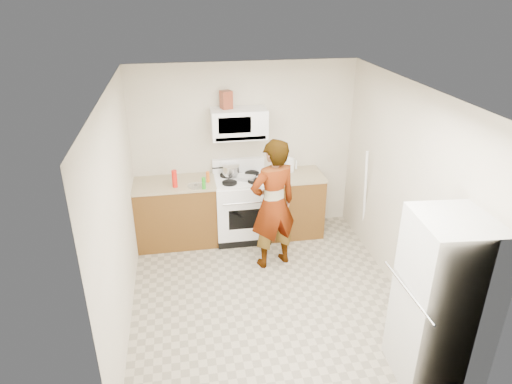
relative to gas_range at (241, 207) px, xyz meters
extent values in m
plane|color=gray|center=(0.10, -1.48, -0.49)|extent=(3.60, 3.60, 0.00)
cube|color=beige|center=(0.10, 0.31, 0.76)|extent=(3.20, 0.02, 2.50)
cube|color=beige|center=(1.69, -1.48, 0.76)|extent=(0.02, 3.60, 2.50)
cube|color=brown|center=(-0.94, 0.01, -0.04)|extent=(1.12, 0.62, 0.90)
cube|color=tan|center=(-0.94, 0.01, 0.43)|extent=(1.14, 0.64, 0.03)
cube|color=brown|center=(0.78, 0.01, -0.04)|extent=(0.80, 0.62, 0.90)
cube|color=tan|center=(0.78, 0.01, 0.43)|extent=(0.82, 0.64, 0.03)
cube|color=white|center=(0.00, -0.01, -0.04)|extent=(0.76, 0.65, 0.90)
cube|color=white|center=(0.00, -0.01, 0.43)|extent=(0.76, 0.62, 0.03)
cube|color=white|center=(0.00, 0.28, 0.54)|extent=(0.76, 0.08, 0.20)
cube|color=white|center=(0.00, 0.13, 1.21)|extent=(0.76, 0.38, 0.40)
imported|color=tan|center=(0.30, -0.79, 0.39)|extent=(0.74, 0.59, 1.76)
cube|color=silver|center=(1.42, -2.92, 0.36)|extent=(0.75, 0.75, 1.70)
cylinder|color=white|center=(0.73, 0.14, 0.55)|extent=(0.21, 0.21, 0.19)
cube|color=maroon|center=(-0.16, 0.18, 1.53)|extent=(0.18, 0.18, 0.24)
cylinder|color=silver|center=(-0.13, 0.12, 0.53)|extent=(0.30, 0.30, 0.13)
cube|color=white|center=(0.06, -0.05, 0.47)|extent=(0.29, 0.25, 0.05)
cylinder|color=red|center=(-0.92, -0.14, 0.57)|extent=(0.09, 0.09, 0.24)
cylinder|color=#CA5816|center=(-0.47, -0.05, 0.53)|extent=(0.06, 0.06, 0.15)
cylinder|color=#21931A|center=(-0.54, -0.27, 0.53)|extent=(0.07, 0.07, 0.16)
cylinder|color=silver|center=(-0.65, -0.17, 0.46)|extent=(0.28, 0.28, 0.01)
cylinder|color=white|center=(1.67, -0.51, 0.25)|extent=(0.21, 0.27, 1.45)
camera|label=1|loc=(-0.80, -5.89, 2.98)|focal=32.00mm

